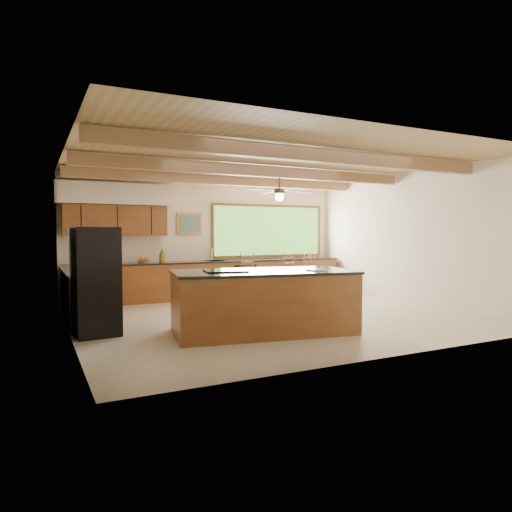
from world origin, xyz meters
name	(u,v)px	position (x,y,z in m)	size (l,w,h in m)	color
ground	(269,316)	(0.00, 0.00, 0.00)	(7.20, 7.20, 0.00)	beige
room_shell	(247,204)	(-0.17, 0.65, 2.21)	(7.27, 6.54, 3.02)	beige
counter_run	(188,282)	(-0.82, 2.52, 0.46)	(7.12, 3.10, 1.26)	brown
island	(263,301)	(-0.74, -1.20, 0.51)	(3.10, 1.85, 1.03)	brown
refrigerator	(95,282)	(-3.22, -0.21, 0.86)	(0.73, 0.71, 1.71)	black
bar_stool_a	(285,273)	(1.30, 1.61, 0.67)	(0.47, 0.47, 1.13)	brown
bar_stool_b	(246,271)	(0.61, 2.39, 0.68)	(0.44, 0.44, 1.15)	brown
bar_stool_c	(303,270)	(2.29, 2.39, 0.63)	(0.50, 0.50, 1.07)	brown
bar_stool_d	(308,270)	(2.45, 2.39, 0.63)	(0.43, 0.43, 1.07)	brown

